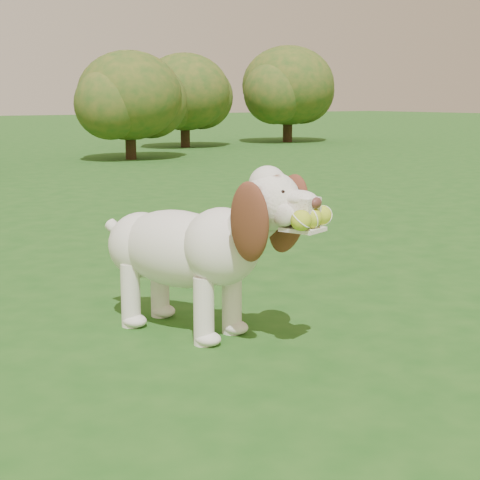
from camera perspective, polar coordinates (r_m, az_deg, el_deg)
ground at (r=3.01m, az=-13.09°, el=-8.46°), size 80.00×80.00×0.00m
dog at (r=3.07m, az=-3.42°, el=-0.26°), size 0.63×1.10×0.74m
shrub_f at (r=15.10m, az=-4.32°, el=11.38°), size 1.82×1.82×1.88m
shrub_h at (r=16.90m, az=3.75°, el=11.87°), size 2.07×2.07×2.15m
shrub_d at (r=12.17m, az=-8.58°, el=11.02°), size 1.68×1.68×1.74m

